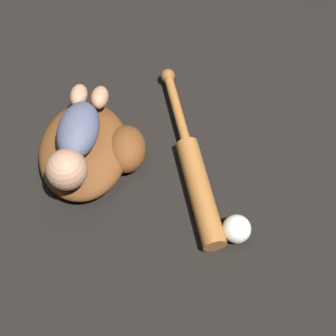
{
  "coord_description": "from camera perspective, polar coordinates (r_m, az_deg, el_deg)",
  "views": [
    {
      "loc": [
        0.69,
        0.35,
        1.1
      ],
      "look_at": [
        0.07,
        0.26,
        0.08
      ],
      "focal_mm": 50.0,
      "sensor_mm": 36.0,
      "label": 1
    }
  ],
  "objects": [
    {
      "name": "ground_plane",
      "position": [
        1.34,
        -10.63,
        2.29
      ],
      "size": [
        6.0,
        6.0,
        0.0
      ],
      "primitive_type": "plane",
      "color": "black"
    },
    {
      "name": "baseball_glove",
      "position": [
        1.27,
        -9.36,
        2.24
      ],
      "size": [
        0.35,
        0.32,
        0.1
      ],
      "color": "brown",
      "rests_on": "ground"
    },
    {
      "name": "baby_figure",
      "position": [
        1.19,
        -11.2,
        3.41
      ],
      "size": [
        0.33,
        0.11,
        0.1
      ],
      "color": "#4C516B",
      "rests_on": "baseball_glove"
    },
    {
      "name": "baseball_bat",
      "position": [
        1.25,
        3.24,
        -0.45
      ],
      "size": [
        0.56,
        0.24,
        0.06
      ],
      "color": "#9E602D",
      "rests_on": "ground"
    },
    {
      "name": "baseball",
      "position": [
        1.17,
        8.36,
        -7.37
      ],
      "size": [
        0.07,
        0.07,
        0.07
      ],
      "color": "white",
      "rests_on": "ground"
    }
  ]
}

